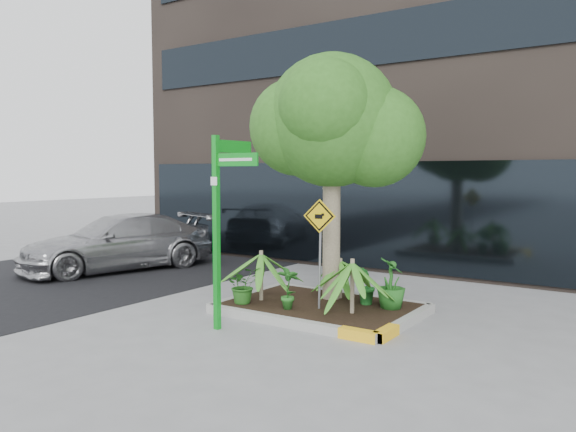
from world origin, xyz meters
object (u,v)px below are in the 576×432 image
Objects in this scene: tree at (332,121)px; parked_car at (118,242)px; cattle_sign at (320,235)px; street_sign_post at (222,210)px.

parked_car is at bearing 176.73° from tree.
cattle_sign is at bearing -74.69° from tree.
tree is 0.96× the size of parked_car.
tree is 1.53× the size of street_sign_post.
cattle_sign is (0.22, -0.79, -1.96)m from tree.
cattle_sign is (6.56, -1.15, 0.71)m from parked_car.
tree is 6.89m from parked_car.
parked_car is 1.59× the size of street_sign_post.
tree reaches higher than street_sign_post.
street_sign_post reaches higher than parked_car.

